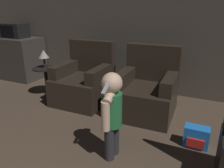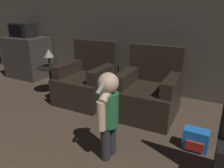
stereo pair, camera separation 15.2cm
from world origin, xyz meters
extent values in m
cube|color=#51493F|center=(0.00, 4.50, 1.30)|extent=(8.40, 0.05, 2.60)
cube|color=black|center=(-0.67, 3.52, 0.22)|extent=(0.83, 0.88, 0.44)
cube|color=black|center=(-0.67, 3.87, 0.72)|extent=(0.83, 0.17, 0.56)
cube|color=black|center=(-1.00, 3.51, 0.54)|extent=(0.17, 0.71, 0.20)
cube|color=black|center=(-0.33, 3.52, 0.54)|extent=(0.17, 0.71, 0.20)
cube|color=black|center=(0.43, 3.52, 0.22)|extent=(0.85, 0.89, 0.44)
cube|color=black|center=(0.42, 3.87, 0.72)|extent=(0.83, 0.18, 0.56)
cube|color=black|center=(0.09, 3.51, 0.54)|extent=(0.18, 0.71, 0.20)
cube|color=black|center=(0.76, 3.52, 0.54)|extent=(0.18, 0.71, 0.20)
cylinder|color=#28282D|center=(0.39, 2.46, 0.19)|extent=(0.10, 0.10, 0.38)
cylinder|color=#28282D|center=(0.39, 2.34, 0.19)|extent=(0.10, 0.10, 0.38)
cylinder|color=#236638|center=(0.39, 2.40, 0.56)|extent=(0.21, 0.21, 0.36)
sphere|color=beige|center=(0.39, 2.40, 0.84)|extent=(0.21, 0.21, 0.21)
cylinder|color=beige|center=(0.38, 2.27, 0.54)|extent=(0.09, 0.09, 0.30)
cylinder|color=beige|center=(0.40, 2.40, 0.77)|extent=(0.09, 0.31, 0.23)
cube|color=#99999E|center=(0.40, 2.27, 0.85)|extent=(0.04, 0.16, 0.10)
cube|color=blue|center=(1.20, 2.97, 0.12)|extent=(0.27, 0.15, 0.25)
cube|color=red|center=(1.20, 2.88, 0.09)|extent=(0.19, 0.02, 0.11)
cube|color=#38332D|center=(-2.65, 4.09, 0.45)|extent=(0.90, 0.67, 0.90)
cube|color=black|center=(-2.70, 4.09, 1.06)|extent=(0.53, 0.35, 0.30)
cube|color=black|center=(-2.74, 3.91, 1.06)|extent=(0.37, 0.01, 0.23)
cylinder|color=black|center=(-1.44, 3.52, 0.25)|extent=(0.06, 0.06, 0.49)
cylinder|color=black|center=(-1.44, 3.52, 0.50)|extent=(0.45, 0.45, 0.02)
cylinder|color=#262626|center=(-1.44, 3.52, 0.60)|extent=(0.04, 0.04, 0.18)
cone|color=#9E937F|center=(-1.44, 3.52, 0.76)|extent=(0.18, 0.18, 0.14)
camera|label=1|loc=(1.23, 0.59, 1.54)|focal=35.00mm
camera|label=2|loc=(1.36, 0.66, 1.54)|focal=35.00mm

